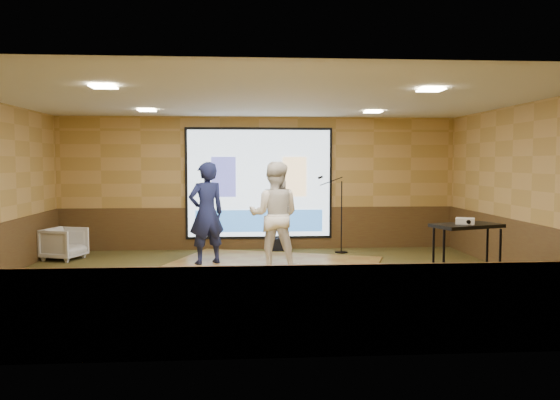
{
  "coord_description": "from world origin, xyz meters",
  "views": [
    {
      "loc": [
        -0.39,
        -8.89,
        1.99
      ],
      "look_at": [
        0.29,
        0.89,
        1.3
      ],
      "focal_mm": 35.0,
      "sensor_mm": 36.0,
      "label": 1
    }
  ],
  "objects": [
    {
      "name": "av_table",
      "position": [
        2.97,
        -0.99,
        0.76
      ],
      "size": [
        1.01,
        0.53,
        1.06
      ],
      "rotation": [
        0.0,
        0.0,
        0.32
      ],
      "color": "black",
      "rests_on": "ground"
    },
    {
      "name": "downlight_sw",
      "position": [
        -2.2,
        -1.5,
        2.97
      ],
      "size": [
        0.32,
        0.32,
        0.02
      ],
      "primitive_type": "cube",
      "color": "#FDEABD",
      "rests_on": "room_shell"
    },
    {
      "name": "wainscot_front",
      "position": [
        0.0,
        -3.48,
        0.47
      ],
      "size": [
        9.0,
        0.04,
        0.95
      ],
      "primitive_type": "cube",
      "color": "#472B17",
      "rests_on": "ground"
    },
    {
      "name": "banquet_chair",
      "position": [
        -4.0,
        2.38,
        0.33
      ],
      "size": [
        0.91,
        0.9,
        0.65
      ],
      "primitive_type": "imported",
      "rotation": [
        0.0,
        0.0,
        1.22
      ],
      "color": "gray",
      "rests_on": "ground"
    },
    {
      "name": "projector",
      "position": [
        2.93,
        -1.01,
        1.11
      ],
      "size": [
        0.34,
        0.31,
        0.09
      ],
      "primitive_type": "cube",
      "rotation": [
        0.0,
        0.0,
        -0.43
      ],
      "color": "silver",
      "rests_on": "av_table"
    },
    {
      "name": "ground",
      "position": [
        0.0,
        0.0,
        0.0
      ],
      "size": [
        9.0,
        9.0,
        0.0
      ],
      "primitive_type": "plane",
      "color": "#2C3819",
      "rests_on": "ground"
    },
    {
      "name": "downlight_ne",
      "position": [
        2.2,
        1.8,
        2.97
      ],
      "size": [
        0.32,
        0.32,
        0.02
      ],
      "primitive_type": "cube",
      "color": "#FDEABD",
      "rests_on": "room_shell"
    },
    {
      "name": "room_shell",
      "position": [
        0.0,
        0.0,
        2.09
      ],
      "size": [
        9.04,
        7.04,
        3.02
      ],
      "color": "#B48B4B",
      "rests_on": "ground"
    },
    {
      "name": "wainscot_back",
      "position": [
        0.0,
        3.48,
        0.47
      ],
      "size": [
        9.0,
        0.04,
        0.95
      ],
      "primitive_type": "cube",
      "color": "#472B17",
      "rests_on": "ground"
    },
    {
      "name": "mic_stand",
      "position": [
        1.72,
        2.84,
        0.49
      ],
      "size": [
        0.66,
        0.27,
        1.69
      ],
      "rotation": [
        0.0,
        0.0,
        -0.44
      ],
      "color": "black",
      "rests_on": "ground"
    },
    {
      "name": "player_right",
      "position": [
        0.2,
        1.0,
        1.01
      ],
      "size": [
        1.06,
        0.89,
        1.96
      ],
      "primitive_type": "imported",
      "rotation": [
        0.0,
        0.0,
        2.98
      ],
      "color": "silver",
      "rests_on": "dance_floor"
    },
    {
      "name": "downlight_se",
      "position": [
        2.2,
        -1.5,
        2.97
      ],
      "size": [
        0.32,
        0.32,
        0.02
      ],
      "primitive_type": "cube",
      "color": "#FDEABD",
      "rests_on": "room_shell"
    },
    {
      "name": "player_left",
      "position": [
        -1.07,
        1.59,
        1.01
      ],
      "size": [
        0.85,
        0.73,
        1.96
      ],
      "primitive_type": "imported",
      "rotation": [
        0.0,
        0.0,
        3.6
      ],
      "color": "#151A41",
      "rests_on": "dance_floor"
    },
    {
      "name": "projector_screen",
      "position": [
        0.0,
        3.44,
        1.47
      ],
      "size": [
        3.32,
        0.06,
        2.52
      ],
      "color": "black",
      "rests_on": "room_shell"
    },
    {
      "name": "duffel_bag",
      "position": [
        0.44,
        3.25,
        0.14
      ],
      "size": [
        0.48,
        0.36,
        0.27
      ],
      "primitive_type": "cube",
      "rotation": [
        0.0,
        0.0,
        0.16
      ],
      "color": "black",
      "rests_on": "ground"
    },
    {
      "name": "downlight_nw",
      "position": [
        -2.2,
        1.8,
        2.97
      ],
      "size": [
        0.32,
        0.32,
        0.02
      ],
      "primitive_type": "cube",
      "color": "#FDEABD",
      "rests_on": "room_shell"
    },
    {
      "name": "dance_floor",
      "position": [
        0.15,
        1.36,
        0.01
      ],
      "size": [
        4.71,
        4.14,
        0.03
      ],
      "primitive_type": "cube",
      "rotation": [
        0.0,
        0.0,
        -0.34
      ],
      "color": "olive",
      "rests_on": "ground"
    },
    {
      "name": "wainscot_right",
      "position": [
        4.48,
        0.0,
        0.47
      ],
      "size": [
        0.04,
        7.0,
        0.95
      ],
      "primitive_type": "cube",
      "color": "#472B17",
      "rests_on": "ground"
    }
  ]
}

